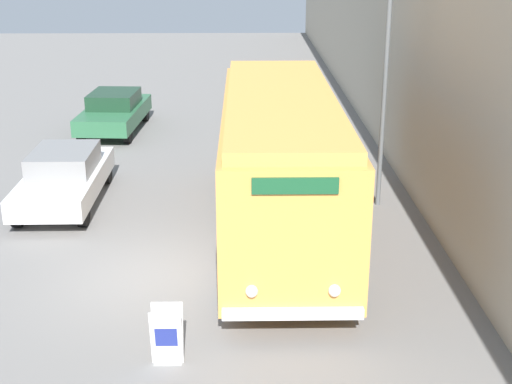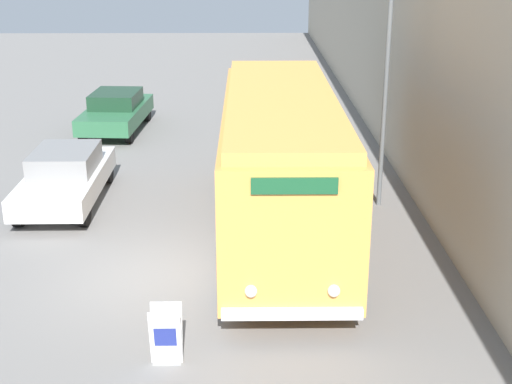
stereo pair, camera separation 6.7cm
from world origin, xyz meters
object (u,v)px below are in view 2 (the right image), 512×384
streetlamp (388,52)px  parked_car_near (66,176)px  sign_board (166,336)px  vintage_bus (281,159)px  parked_car_mid (116,111)px

streetlamp → parked_car_near: streetlamp is taller
sign_board → parked_car_near: 8.45m
vintage_bus → parked_car_near: size_ratio=2.07×
vintage_bus → sign_board: bearing=-111.5°
parked_car_mid → sign_board: bearing=-73.6°
parked_car_near → parked_car_mid: bearing=89.3°
vintage_bus → sign_board: (-2.13, -5.42, -1.39)m
parked_car_near → parked_car_mid: 7.48m
vintage_bus → sign_board: vintage_bus is taller
sign_board → parked_car_near: bearing=114.4°
streetlamp → sign_board: bearing=-123.2°
sign_board → streetlamp: (4.85, 7.42, 3.54)m
parked_car_near → parked_car_mid: (0.05, 7.48, 0.01)m
sign_board → parked_car_mid: parked_car_mid is taller
vintage_bus → parked_car_near: 6.17m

